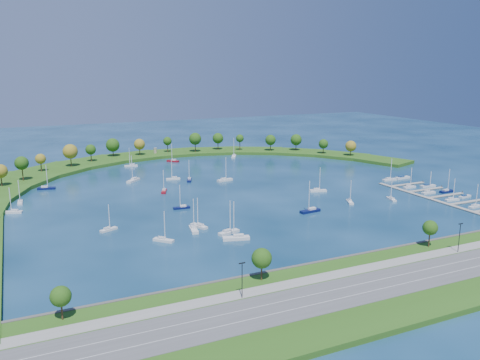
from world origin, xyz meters
name	(u,v)px	position (x,y,z in m)	size (l,w,h in m)	color
ground	(235,190)	(0.00, 0.00, 0.00)	(700.00, 700.00, 0.00)	#07263D
south_shoreline	(406,278)	(0.03, -122.88, 1.00)	(420.00, 43.10, 11.60)	#2B5416
breakwater	(125,178)	(-46.33, 48.72, 0.99)	(286.74, 247.64, 2.00)	#2B5416
breakwater_trees	(162,148)	(-13.41, 86.80, 10.54)	(242.35, 92.79, 15.27)	#382314
harbor_tower	(155,151)	(-10.30, 116.84, 3.99)	(2.60, 2.60, 3.87)	gray
dock_system	(450,200)	(85.30, -61.00, 0.35)	(24.28, 82.00, 1.60)	gray
moored_boat_0	(163,239)	(-55.53, -58.97, 0.90)	(7.03, 7.29, 11.64)	silver
moored_boat_1	(108,229)	(-71.51, -38.22, 0.87)	(7.29, 4.78, 10.45)	silver
moored_boat_2	(133,180)	(-43.22, 42.43, 1.00)	(9.06, 9.22, 14.85)	silver
moored_boat_3	(199,225)	(-38.04, -49.18, 0.91)	(5.09, 8.44, 12.00)	silver
moored_boat_4	(46,188)	(-88.72, 43.51, 0.94)	(9.21, 4.52, 13.04)	#0A1141
moored_boat_5	(131,165)	(-34.90, 85.32, 0.91)	(8.57, 3.66, 12.21)	silver
moored_boat_6	(318,190)	(37.30, -20.32, 0.92)	(8.91, 5.00, 12.63)	silver
moored_boat_7	(189,179)	(-14.36, 30.89, 0.91)	(5.21, 8.54, 12.16)	#0A1141
moored_boat_8	(391,198)	(59.98, -49.08, 0.87)	(4.00, 7.66, 10.85)	silver
moored_boat_9	(20,202)	(-101.79, 19.53, 0.88)	(2.51, 7.63, 11.07)	silver
moored_boat_10	(229,231)	(-30.47, -61.18, 0.94)	(9.18, 4.93, 13.00)	silver
moored_boat_11	(194,229)	(-41.47, -52.28, 0.94)	(4.04, 9.27, 13.18)	silver
moored_boat_12	(236,237)	(-30.56, -68.49, 0.99)	(10.39, 5.40, 14.71)	silver
moored_boat_13	(173,178)	(-21.75, 37.47, 0.90)	(8.16, 3.49, 11.62)	silver
moored_boat_14	(350,201)	(38.87, -44.67, 0.88)	(5.00, 7.71, 11.04)	silver
moored_boat_15	(164,190)	(-34.56, 11.82, 0.90)	(5.06, 8.27, 11.78)	maroon
moored_boat_16	(173,160)	(-5.48, 89.94, 0.92)	(7.72, 7.62, 12.45)	maroon
moored_boat_17	(182,207)	(-35.93, -20.87, 0.88)	(7.71, 2.69, 11.13)	#0A1141
moored_boat_18	(310,210)	(13.60, -49.93, 0.98)	(9.95, 3.83, 14.25)	#0A1141
moored_boat_19	(225,179)	(3.46, 22.04, 0.96)	(9.56, 4.36, 13.58)	silver
moored_boat_20	(13,211)	(-104.93, 3.34, 0.89)	(8.13, 4.77, 11.55)	silver
moored_boat_21	(234,156)	(39.01, 88.67, 0.97)	(6.94, 9.69, 14.07)	silver
docked_boat_2	(475,206)	(85.53, -75.05, 0.88)	(7.66, 3.13, 10.93)	silver
docked_boat_4	(452,199)	(85.54, -62.04, 0.87)	(7.46, 2.89, 10.68)	silver
docked_boat_5	(465,196)	(95.99, -60.36, 0.57)	(7.86, 3.34, 1.55)	silver
docked_boat_6	(428,192)	(85.53, -47.23, 0.89)	(7.80, 2.25, 11.44)	silver
docked_boat_7	(447,191)	(96.02, -49.17, 0.91)	(8.32, 2.58, 12.12)	#0A1141
docked_boat_8	(409,186)	(85.53, -34.04, 0.88)	(7.56, 2.39, 11.00)	silver
docked_boat_9	(428,186)	(95.97, -36.39, 0.65)	(8.90, 3.10, 1.78)	silver
docked_boat_10	(389,179)	(87.91, -15.91, 0.92)	(8.56, 2.62, 12.48)	silver
docked_boat_11	(402,178)	(97.86, -15.28, 0.73)	(9.82, 3.23, 1.98)	silver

